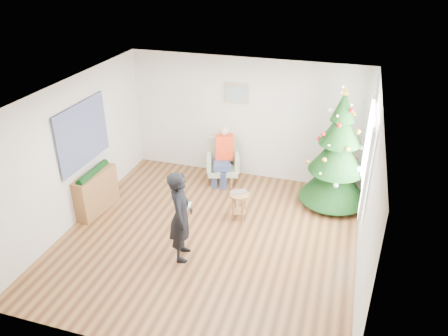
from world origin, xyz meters
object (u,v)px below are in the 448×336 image
(christmas_tree, at_px, (338,154))
(armchair, at_px, (223,167))
(stool, at_px, (239,206))
(standing_man, at_px, (181,216))
(console, at_px, (96,192))

(christmas_tree, bearing_deg, armchair, 174.45)
(armchair, bearing_deg, stool, -79.73)
(christmas_tree, relative_size, stool, 4.36)
(stool, relative_size, armchair, 0.57)
(christmas_tree, xyz_separation_m, armchair, (-2.33, 0.23, -0.73))
(armchair, bearing_deg, christmas_tree, -23.92)
(standing_man, bearing_deg, console, 54.70)
(console, bearing_deg, standing_man, -15.12)
(stool, height_order, armchair, armchair)
(stool, bearing_deg, standing_man, -114.50)
(stool, xyz_separation_m, standing_man, (-0.60, -1.31, 0.50))
(stool, bearing_deg, armchair, 118.64)
(console, bearing_deg, armchair, 48.84)
(console, bearing_deg, stool, 16.80)
(armchair, height_order, console, armchair)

